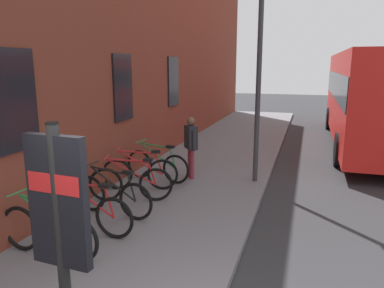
{
  "coord_description": "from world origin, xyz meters",
  "views": [
    {
      "loc": [
        -2.61,
        -0.86,
        2.95
      ],
      "look_at": [
        4.83,
        1.5,
        1.26
      ],
      "focal_mm": 34.51,
      "sensor_mm": 36.0,
      "label": 1
    }
  ],
  "objects_px": {
    "bicycle_by_door": "(48,232)",
    "bicycle_under_window": "(131,183)",
    "bicycle_mid_rack": "(158,165)",
    "street_lamp": "(260,51)",
    "transit_info_sign": "(60,220)",
    "city_bus": "(372,94)",
    "bicycle_nearest_sign": "(113,196)",
    "bicycle_end_of_row": "(140,173)",
    "pedestrian_near_bus": "(191,141)",
    "bicycle_leaning_wall": "(88,212)"
  },
  "relations": [
    {
      "from": "bicycle_by_door",
      "to": "bicycle_under_window",
      "type": "distance_m",
      "value": 2.46
    },
    {
      "from": "bicycle_mid_rack",
      "to": "street_lamp",
      "type": "xyz_separation_m",
      "value": [
        0.72,
        -2.31,
        2.73
      ]
    },
    {
      "from": "street_lamp",
      "to": "bicycle_under_window",
      "type": "bearing_deg",
      "value": 133.67
    },
    {
      "from": "transit_info_sign",
      "to": "street_lamp",
      "type": "height_order",
      "value": "street_lamp"
    },
    {
      "from": "bicycle_mid_rack",
      "to": "transit_info_sign",
      "type": "relative_size",
      "value": 0.73
    },
    {
      "from": "bicycle_by_door",
      "to": "street_lamp",
      "type": "bearing_deg",
      "value": -27.48
    },
    {
      "from": "bicycle_under_window",
      "to": "city_bus",
      "type": "bearing_deg",
      "value": -34.67
    },
    {
      "from": "bicycle_nearest_sign",
      "to": "bicycle_under_window",
      "type": "bearing_deg",
      "value": 0.72
    },
    {
      "from": "bicycle_by_door",
      "to": "bicycle_end_of_row",
      "type": "bearing_deg",
      "value": 0.28
    },
    {
      "from": "bicycle_nearest_sign",
      "to": "pedestrian_near_bus",
      "type": "relative_size",
      "value": 1.13
    },
    {
      "from": "bicycle_leaning_wall",
      "to": "bicycle_under_window",
      "type": "xyz_separation_m",
      "value": [
        1.62,
        0.0,
        0.0
      ]
    },
    {
      "from": "bicycle_nearest_sign",
      "to": "city_bus",
      "type": "bearing_deg",
      "value": -32.16
    },
    {
      "from": "pedestrian_near_bus",
      "to": "street_lamp",
      "type": "xyz_separation_m",
      "value": [
        0.25,
        -1.59,
        2.17
      ]
    },
    {
      "from": "city_bus",
      "to": "bicycle_under_window",
      "type": "bearing_deg",
      "value": 145.33
    },
    {
      "from": "bicycle_by_door",
      "to": "bicycle_under_window",
      "type": "bearing_deg",
      "value": -2.88
    },
    {
      "from": "bicycle_mid_rack",
      "to": "bicycle_end_of_row",
      "type": "bearing_deg",
      "value": 170.43
    },
    {
      "from": "bicycle_end_of_row",
      "to": "bicycle_leaning_wall",
      "type": "bearing_deg",
      "value": -176.52
    },
    {
      "from": "bicycle_mid_rack",
      "to": "transit_info_sign",
      "type": "distance_m",
      "value": 6.12
    },
    {
      "from": "bicycle_mid_rack",
      "to": "pedestrian_near_bus",
      "type": "distance_m",
      "value": 1.02
    },
    {
      "from": "transit_info_sign",
      "to": "street_lamp",
      "type": "xyz_separation_m",
      "value": [
        6.5,
        -0.7,
        1.53
      ]
    },
    {
      "from": "bicycle_leaning_wall",
      "to": "bicycle_by_door",
      "type": "bearing_deg",
      "value": 171.39
    },
    {
      "from": "bicycle_under_window",
      "to": "bicycle_by_door",
      "type": "bearing_deg",
      "value": 177.12
    },
    {
      "from": "bicycle_leaning_wall",
      "to": "bicycle_under_window",
      "type": "distance_m",
      "value": 1.62
    },
    {
      "from": "bicycle_under_window",
      "to": "bicycle_end_of_row",
      "type": "height_order",
      "value": "same"
    },
    {
      "from": "city_bus",
      "to": "street_lamp",
      "type": "bearing_deg",
      "value": 150.76
    },
    {
      "from": "city_bus",
      "to": "transit_info_sign",
      "type": "bearing_deg",
      "value": 162.1
    },
    {
      "from": "bicycle_end_of_row",
      "to": "city_bus",
      "type": "xyz_separation_m",
      "value": [
        7.35,
        -5.73,
        1.41
      ]
    },
    {
      "from": "bicycle_leaning_wall",
      "to": "bicycle_end_of_row",
      "type": "xyz_separation_m",
      "value": [
        2.35,
        0.14,
        0.0
      ]
    },
    {
      "from": "bicycle_by_door",
      "to": "city_bus",
      "type": "relative_size",
      "value": 0.17
    },
    {
      "from": "bicycle_under_window",
      "to": "city_bus",
      "type": "height_order",
      "value": "city_bus"
    },
    {
      "from": "pedestrian_near_bus",
      "to": "street_lamp",
      "type": "distance_m",
      "value": 2.7
    },
    {
      "from": "bicycle_leaning_wall",
      "to": "street_lamp",
      "type": "distance_m",
      "value": 5.21
    },
    {
      "from": "bicycle_under_window",
      "to": "pedestrian_near_bus",
      "type": "distance_m",
      "value": 2.13
    },
    {
      "from": "bicycle_end_of_row",
      "to": "bicycle_mid_rack",
      "type": "height_order",
      "value": "same"
    },
    {
      "from": "bicycle_end_of_row",
      "to": "bicycle_by_door",
      "type": "bearing_deg",
      "value": -179.72
    },
    {
      "from": "bicycle_by_door",
      "to": "bicycle_end_of_row",
      "type": "distance_m",
      "value": 3.18
    },
    {
      "from": "bicycle_by_door",
      "to": "pedestrian_near_bus",
      "type": "height_order",
      "value": "pedestrian_near_bus"
    },
    {
      "from": "bicycle_leaning_wall",
      "to": "street_lamp",
      "type": "bearing_deg",
      "value": -31.02
    },
    {
      "from": "bicycle_leaning_wall",
      "to": "city_bus",
      "type": "xyz_separation_m",
      "value": [
        9.7,
        -5.59,
        1.41
      ]
    },
    {
      "from": "bicycle_leaning_wall",
      "to": "transit_info_sign",
      "type": "bearing_deg",
      "value": -149.65
    },
    {
      "from": "bicycle_leaning_wall",
      "to": "city_bus",
      "type": "relative_size",
      "value": 0.17
    },
    {
      "from": "pedestrian_near_bus",
      "to": "city_bus",
      "type": "bearing_deg",
      "value": -38.5
    },
    {
      "from": "pedestrian_near_bus",
      "to": "bicycle_leaning_wall",
      "type": "bearing_deg",
      "value": 168.92
    },
    {
      "from": "bicycle_by_door",
      "to": "street_lamp",
      "type": "relative_size",
      "value": 0.34
    },
    {
      "from": "city_bus",
      "to": "pedestrian_near_bus",
      "type": "xyz_separation_m",
      "value": [
        -6.15,
        4.89,
        -0.85
      ]
    },
    {
      "from": "bicycle_mid_rack",
      "to": "pedestrian_near_bus",
      "type": "relative_size",
      "value": 1.13
    },
    {
      "from": "pedestrian_near_bus",
      "to": "bicycle_nearest_sign",
      "type": "bearing_deg",
      "value": 165.82
    },
    {
      "from": "bicycle_under_window",
      "to": "pedestrian_near_bus",
      "type": "bearing_deg",
      "value": -19.89
    },
    {
      "from": "city_bus",
      "to": "bicycle_nearest_sign",
      "type": "bearing_deg",
      "value": 147.84
    },
    {
      "from": "bicycle_nearest_sign",
      "to": "pedestrian_near_bus",
      "type": "height_order",
      "value": "pedestrian_near_bus"
    }
  ]
}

